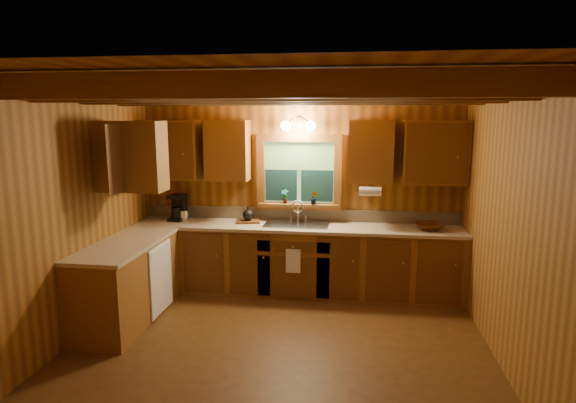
% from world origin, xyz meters
% --- Properties ---
extents(room, '(4.20, 4.20, 4.20)m').
position_xyz_m(room, '(0.00, 0.00, 1.30)').
color(room, '#523014').
rests_on(room, ground).
extents(ceiling_beams, '(4.20, 2.54, 0.18)m').
position_xyz_m(ceiling_beams, '(0.00, 0.00, 2.49)').
color(ceiling_beams, brown).
rests_on(ceiling_beams, room).
extents(base_cabinets, '(4.20, 2.22, 0.86)m').
position_xyz_m(base_cabinets, '(-0.49, 1.28, 0.43)').
color(base_cabinets, brown).
rests_on(base_cabinets, ground).
extents(countertop, '(4.20, 2.24, 0.04)m').
position_xyz_m(countertop, '(-0.48, 1.29, 0.88)').
color(countertop, tan).
rests_on(countertop, base_cabinets).
extents(backsplash, '(4.20, 0.02, 0.16)m').
position_xyz_m(backsplash, '(0.00, 1.89, 0.98)').
color(backsplash, tan).
rests_on(backsplash, room).
extents(dishwasher_panel, '(0.02, 0.60, 0.80)m').
position_xyz_m(dishwasher_panel, '(-1.47, 0.68, 0.43)').
color(dishwasher_panel, white).
rests_on(dishwasher_panel, base_cabinets).
extents(upper_cabinets, '(4.19, 1.77, 0.78)m').
position_xyz_m(upper_cabinets, '(-0.56, 1.42, 1.84)').
color(upper_cabinets, brown).
rests_on(upper_cabinets, room).
extents(window, '(1.12, 0.08, 1.00)m').
position_xyz_m(window, '(0.00, 1.87, 1.53)').
color(window, brown).
rests_on(window, room).
extents(window_sill, '(1.06, 0.14, 0.04)m').
position_xyz_m(window_sill, '(0.00, 1.82, 1.12)').
color(window_sill, brown).
rests_on(window_sill, room).
extents(wall_sconce, '(0.45, 0.21, 0.17)m').
position_xyz_m(wall_sconce, '(0.00, 1.75, 2.16)').
color(wall_sconce, black).
rests_on(wall_sconce, room).
extents(paper_towel_roll, '(0.27, 0.11, 0.11)m').
position_xyz_m(paper_towel_roll, '(0.92, 1.53, 1.37)').
color(paper_towel_roll, white).
rests_on(paper_towel_roll, upper_cabinets).
extents(dish_towel, '(0.18, 0.01, 0.30)m').
position_xyz_m(dish_towel, '(0.00, 1.26, 0.52)').
color(dish_towel, white).
rests_on(dish_towel, base_cabinets).
extents(sink, '(0.82, 0.48, 0.43)m').
position_xyz_m(sink, '(0.00, 1.60, 0.86)').
color(sink, silver).
rests_on(sink, countertop).
extents(coffee_maker, '(0.20, 0.25, 0.35)m').
position_xyz_m(coffee_maker, '(-1.62, 1.69, 1.07)').
color(coffee_maker, black).
rests_on(coffee_maker, countertop).
extents(utensil_crock, '(0.11, 0.11, 0.32)m').
position_xyz_m(utensil_crock, '(-1.52, 1.64, 0.98)').
color(utensil_crock, silver).
rests_on(utensil_crock, countertop).
extents(cutting_board, '(0.35, 0.28, 0.03)m').
position_xyz_m(cutting_board, '(-0.65, 1.67, 0.91)').
color(cutting_board, '#573212').
rests_on(cutting_board, countertop).
extents(teakettle, '(0.14, 0.14, 0.18)m').
position_xyz_m(teakettle, '(-0.65, 1.67, 1.00)').
color(teakettle, black).
rests_on(teakettle, cutting_board).
extents(wicker_basket, '(0.38, 0.38, 0.09)m').
position_xyz_m(wicker_basket, '(1.65, 1.56, 0.94)').
color(wicker_basket, '#48230C').
rests_on(wicker_basket, countertop).
extents(potted_plant_left, '(0.11, 0.09, 0.19)m').
position_xyz_m(potted_plant_left, '(-0.18, 1.81, 1.24)').
color(potted_plant_left, '#573212').
rests_on(potted_plant_left, window_sill).
extents(potted_plant_right, '(0.12, 0.11, 0.18)m').
position_xyz_m(potted_plant_right, '(0.21, 1.78, 1.23)').
color(potted_plant_right, '#573212').
rests_on(potted_plant_right, window_sill).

